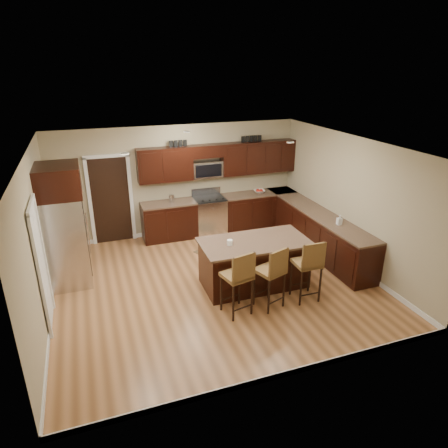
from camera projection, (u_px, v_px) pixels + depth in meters
name	position (u px, v px, depth m)	size (l,w,h in m)	color
floor	(214.00, 283.00, 7.88)	(6.00, 6.00, 0.00)	#A56E41
ceiling	(213.00, 146.00, 6.87)	(6.00, 6.00, 0.00)	silver
wall_back	(179.00, 181.00, 9.77)	(6.00, 6.00, 0.00)	tan
wall_left	(37.00, 242.00, 6.44)	(5.50, 5.50, 0.00)	tan
wall_right	(350.00, 202.00, 8.30)	(5.50, 5.50, 0.00)	tan
base_cabinets	(271.00, 223.00, 9.56)	(4.02, 3.96, 0.92)	black
upper_cabinets	(221.00, 159.00, 9.77)	(4.00, 0.33, 0.80)	black
range	(209.00, 215.00, 10.05)	(0.76, 0.64, 1.11)	silver
microwave	(207.00, 169.00, 9.76)	(0.76, 0.31, 0.40)	silver
doorway	(111.00, 201.00, 9.37)	(0.85, 0.03, 2.06)	black
pantry_door	(41.00, 268.00, 6.31)	(0.03, 0.80, 2.04)	white
letter_decor	(215.00, 141.00, 9.55)	(2.20, 0.03, 0.15)	black
island	(254.00, 264.00, 7.69)	(2.07, 1.11, 0.92)	black
stool_left	(239.00, 276.00, 6.63)	(0.53, 0.53, 1.19)	brown
stool_mid	(273.00, 271.00, 6.83)	(0.55, 0.55, 1.16)	brown
stool_right	(309.00, 264.00, 7.04)	(0.45, 0.45, 1.19)	brown
refrigerator	(65.00, 225.00, 7.49)	(0.79, 0.95, 2.35)	silver
floor_mat	(216.00, 250.00, 9.25)	(0.89, 0.59, 0.01)	brown
fruit_bowl	(259.00, 191.00, 10.29)	(0.28, 0.28, 0.07)	silver
soap_bottle	(339.00, 220.00, 8.24)	(0.09, 0.10, 0.21)	#B2B2B2
canister_tall	(171.00, 199.00, 9.56)	(0.12, 0.12, 0.19)	silver
canister_short	(172.00, 199.00, 9.56)	(0.11, 0.11, 0.18)	silver
island_jar	(230.00, 242.00, 7.33)	(0.10, 0.10, 0.10)	white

